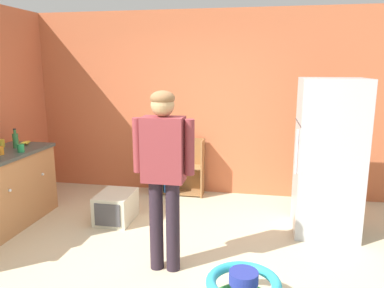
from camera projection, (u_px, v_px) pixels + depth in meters
name	position (u px, v px, depth m)	size (l,w,h in m)	color
ground_plane	(168.00, 269.00, 3.58)	(12.00, 12.00, 0.00)	beige
back_wall	(206.00, 104.00, 5.55)	(5.20, 0.06, 2.70)	#C2633D
refrigerator	(328.00, 157.00, 4.24)	(0.73, 0.68, 1.78)	#B7BABF
bookshelf	(174.00, 170.00, 5.65)	(0.80, 0.28, 0.85)	#996B3E
standing_person	(164.00, 165.00, 3.39)	(0.57, 0.22, 1.70)	#281D27
pet_carrier	(116.00, 207.00, 4.67)	(0.42, 0.55, 0.36)	beige
banana_bunch	(27.00, 142.00, 4.88)	(0.12, 0.16, 0.04)	yellow
green_glass_bottle	(16.00, 140.00, 4.67)	(0.07, 0.07, 0.25)	#33753D
green_cup	(21.00, 148.00, 4.46)	(0.08, 0.08, 0.10)	#26944F
yellow_cup	(1.00, 143.00, 4.74)	(0.08, 0.08, 0.10)	yellow
orange_cup	(0.00, 151.00, 4.32)	(0.08, 0.08, 0.10)	orange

